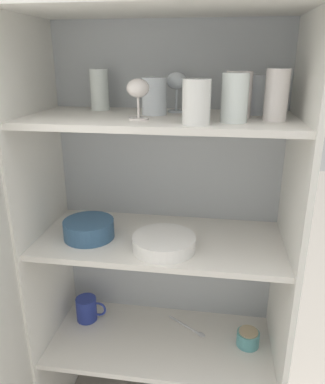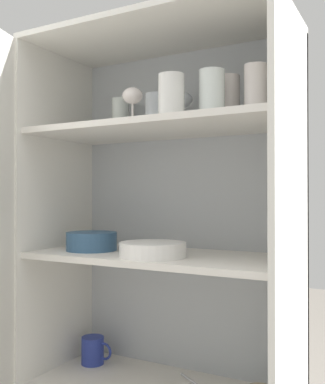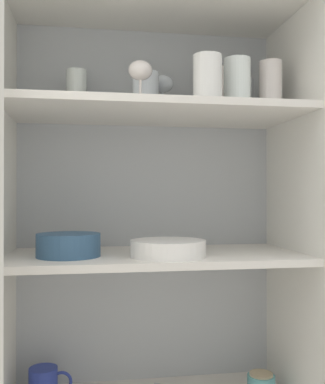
{
  "view_description": "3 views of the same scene",
  "coord_description": "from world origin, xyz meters",
  "views": [
    {
      "loc": [
        0.18,
        -0.95,
        1.4
      ],
      "look_at": [
        0.01,
        0.18,
        0.99
      ],
      "focal_mm": 35.0,
      "sensor_mm": 36.0,
      "label": 1
    },
    {
      "loc": [
        0.7,
        -1.08,
        1.0
      ],
      "look_at": [
        0.02,
        0.18,
        1.02
      ],
      "focal_mm": 42.0,
      "sensor_mm": 36.0,
      "label": 2
    },
    {
      "loc": [
        -0.18,
        -1.08,
        0.98
      ],
      "look_at": [
        0.02,
        0.21,
        0.99
      ],
      "focal_mm": 42.0,
      "sensor_mm": 36.0,
      "label": 3
    }
  ],
  "objects": [
    {
      "name": "serving_spoon",
      "position": [
        0.11,
        0.27,
        0.39
      ],
      "size": [
        0.16,
        0.11,
        0.01
      ],
      "color": "silver",
      "rests_on": "shelf_board_lower"
    },
    {
      "name": "tumbler_glass_0",
      "position": [
        0.22,
        0.11,
        1.3
      ],
      "size": [
        0.07,
        0.07,
        0.13
      ],
      "color": "white",
      "rests_on": "shelf_board_upper"
    },
    {
      "name": "cupboard_top_panel",
      "position": [
        0.0,
        0.19,
        1.53
      ],
      "size": [
        0.86,
        0.42,
        0.02
      ],
      "primitive_type": "cube",
      "color": "white",
      "rests_on": "cupboard_side_left"
    },
    {
      "name": "mixing_bowl_large",
      "position": [
        -0.24,
        0.16,
        0.85
      ],
      "size": [
        0.17,
        0.17,
        0.06
      ],
      "color": "#33567A",
      "rests_on": "shelf_board_middle"
    },
    {
      "name": "storage_jar",
      "position": [
        0.33,
        0.21,
        0.41
      ],
      "size": [
        0.08,
        0.08,
        0.06
      ],
      "color": "#5BA3A8",
      "rests_on": "shelf_board_lower"
    },
    {
      "name": "tumbler_glass_4",
      "position": [
        -0.23,
        0.31,
        1.3
      ],
      "size": [
        0.06,
        0.06,
        0.13
      ],
      "color": "white",
      "rests_on": "shelf_board_upper"
    },
    {
      "name": "plate_stack_white",
      "position": [
        0.02,
        0.11,
        0.84
      ],
      "size": [
        0.2,
        0.2,
        0.04
      ],
      "color": "white",
      "rests_on": "shelf_board_middle"
    },
    {
      "name": "cupboard_side_right",
      "position": [
        0.42,
        0.19,
        0.76
      ],
      "size": [
        0.02,
        0.42,
        1.52
      ],
      "primitive_type": "cube",
      "color": "white",
      "rests_on": "ground_plane"
    },
    {
      "name": "cupboard_back_panel",
      "position": [
        0.0,
        0.39,
        0.76
      ],
      "size": [
        0.86,
        0.02,
        1.52
      ],
      "primitive_type": "cube",
      "color": "#B2B7BC",
      "rests_on": "ground_plane"
    },
    {
      "name": "tumbler_glass_3",
      "position": [
        0.33,
        0.15,
        1.3
      ],
      "size": [
        0.07,
        0.07,
        0.14
      ],
      "color": "silver",
      "rests_on": "shelf_board_upper"
    },
    {
      "name": "tumbler_glass_1",
      "position": [
        0.29,
        0.27,
        1.29
      ],
      "size": [
        0.06,
        0.06,
        0.12
      ],
      "color": "white",
      "rests_on": "shelf_board_upper"
    },
    {
      "name": "cupboard_side_left",
      "position": [
        -0.42,
        0.19,
        0.76
      ],
      "size": [
        0.02,
        0.42,
        1.52
      ],
      "primitive_type": "cube",
      "color": "white",
      "rests_on": "ground_plane"
    },
    {
      "name": "shelf_board_upper",
      "position": [
        0.0,
        0.19,
        1.22
      ],
      "size": [
        0.83,
        0.38,
        0.02
      ],
      "primitive_type": "cube",
      "color": "silver"
    },
    {
      "name": "shelf_board_middle",
      "position": [
        0.0,
        0.19,
        0.81
      ],
      "size": [
        0.83,
        0.38,
        0.02
      ],
      "primitive_type": "cube",
      "color": "silver"
    },
    {
      "name": "wine_glass_1",
      "position": [
        0.04,
        0.29,
        1.32
      ],
      "size": [
        0.07,
        0.07,
        0.13
      ],
      "color": "white",
      "rests_on": "shelf_board_upper"
    },
    {
      "name": "shelf_board_lower",
      "position": [
        0.0,
        0.19,
        0.37
      ],
      "size": [
        0.83,
        0.38,
        0.02
      ],
      "primitive_type": "cube",
      "color": "silver"
    },
    {
      "name": "tumbler_glass_6",
      "position": [
        0.12,
        0.05,
        1.29
      ],
      "size": [
        0.08,
        0.08,
        0.12
      ],
      "color": "white",
      "rests_on": "shelf_board_upper"
    },
    {
      "name": "tumbler_glass_5",
      "position": [
        0.23,
        0.2,
        1.3
      ],
      "size": [
        0.08,
        0.08,
        0.13
      ],
      "color": "silver",
      "rests_on": "shelf_board_upper"
    },
    {
      "name": "tumbler_glass_2",
      "position": [
        -0.02,
        0.22,
        1.29
      ],
      "size": [
        0.08,
        0.08,
        0.11
      ],
      "color": "white",
      "rests_on": "shelf_board_upper"
    },
    {
      "name": "coffee_mug_primary",
      "position": [
        -0.32,
        0.26,
        0.43
      ],
      "size": [
        0.12,
        0.08,
        0.1
      ],
      "color": "#283893",
      "rests_on": "shelf_board_lower"
    },
    {
      "name": "wine_glass_0",
      "position": [
        -0.05,
        0.12,
        1.31
      ],
      "size": [
        0.07,
        0.07,
        0.11
      ],
      "color": "silver",
      "rests_on": "shelf_board_upper"
    }
  ]
}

